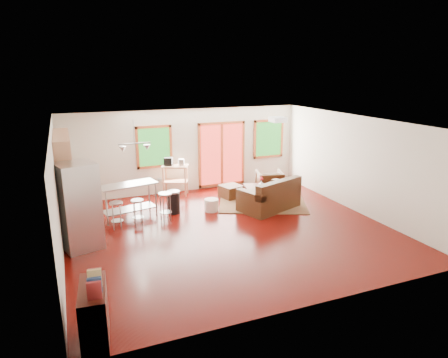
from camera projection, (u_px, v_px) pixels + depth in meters
name	position (u px, v px, depth m)	size (l,w,h in m)	color
floor	(229.00, 230.00, 9.73)	(7.50, 7.00, 0.02)	#360402
ceiling	(229.00, 122.00, 9.03)	(7.50, 7.00, 0.02)	silver
back_wall	(186.00, 151.00, 12.51)	(7.50, 0.02, 2.60)	beige
left_wall	(56.00, 197.00, 8.02)	(0.02, 7.00, 2.60)	beige
right_wall	(357.00, 164.00, 10.74)	(0.02, 7.00, 2.60)	beige
front_wall	(315.00, 233.00, 6.24)	(7.50, 0.02, 2.60)	beige
window_left	(154.00, 147.00, 12.05)	(1.10, 0.05, 1.30)	#1B501A
french_doors	(222.00, 154.00, 12.96)	(1.60, 0.05, 2.10)	#A62820
window_right	(268.00, 139.00, 13.46)	(1.10, 0.05, 1.30)	#1B501A
rug	(262.00, 203.00, 11.64)	(2.46, 1.90, 0.02)	#465C35
loveseat	(270.00, 197.00, 11.04)	(1.88, 1.46, 0.89)	black
coffee_table	(263.00, 188.00, 11.87)	(1.18, 0.85, 0.43)	#36110A
armchair	(269.00, 181.00, 12.46)	(0.77, 0.72, 0.79)	black
ottoman	(231.00, 191.00, 12.08)	(0.58, 0.58, 0.39)	black
pouf	(211.00, 205.00, 10.96)	(0.38, 0.38, 0.34)	silver
vase	(261.00, 183.00, 11.80)	(0.21, 0.21, 0.30)	silver
book	(270.00, 180.00, 11.98)	(0.24, 0.03, 0.32)	maroon
cabinets	(70.00, 190.00, 9.74)	(0.64, 2.24, 2.30)	tan
refrigerator	(80.00, 206.00, 8.51)	(0.93, 0.91, 1.90)	#B7BABC
island	(129.00, 195.00, 10.33)	(1.55, 0.87, 0.92)	#B7BABC
cup	(159.00, 179.00, 10.39)	(0.11, 0.09, 0.11)	silver
bar_stool_a	(116.00, 209.00, 9.64)	(0.36, 0.36, 0.68)	#B7BABC
bar_stool_b	(138.00, 206.00, 9.89)	(0.31, 0.31, 0.66)	#B7BABC
bar_stool_c	(165.00, 200.00, 10.17)	(0.40, 0.40, 0.74)	#B7BABC
trash_can	(174.00, 202.00, 10.75)	(0.35, 0.35, 0.63)	black
kitchen_cart	(174.00, 170.00, 12.17)	(0.91, 0.78, 1.19)	tan
bookshelf	(94.00, 313.00, 5.66)	(0.46, 0.97, 1.11)	#36110A
ceiling_flush	(278.00, 120.00, 10.16)	(0.35, 0.35, 0.12)	white
pendant_light	(135.00, 148.00, 9.87)	(0.80, 0.18, 0.79)	gray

